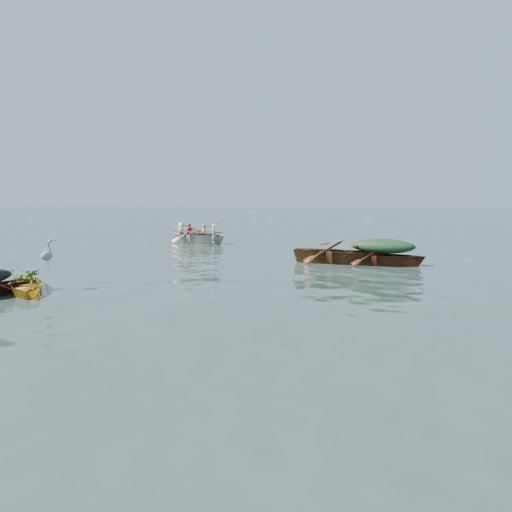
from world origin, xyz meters
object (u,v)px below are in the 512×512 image
(yellow_dinghy, at_px, (26,293))
(heron, at_px, (47,261))
(rowed_boat, at_px, (197,243))
(green_tarp_boat, at_px, (382,265))
(open_wooden_boat, at_px, (340,263))

(yellow_dinghy, bearing_deg, heron, 5.19)
(rowed_boat, relative_size, heron, 4.97)
(green_tarp_boat, xyz_separation_m, rowed_boat, (-9.56, 4.72, 0.00))
(open_wooden_boat, bearing_deg, yellow_dinghy, 142.41)
(yellow_dinghy, bearing_deg, open_wooden_boat, 6.44)
(green_tarp_boat, distance_m, rowed_boat, 10.66)
(rowed_boat, xyz_separation_m, heron, (1.58, -12.36, 0.81))
(heron, bearing_deg, open_wooden_boat, 6.51)
(green_tarp_boat, relative_size, open_wooden_boat, 0.87)
(rowed_boat, bearing_deg, heron, -164.56)
(green_tarp_boat, xyz_separation_m, open_wooden_boat, (-1.52, -0.01, 0.00))
(open_wooden_boat, relative_size, heron, 5.15)
(open_wooden_boat, bearing_deg, rowed_boat, 62.23)
(heron, bearing_deg, rowed_boat, 54.01)
(rowed_boat, bearing_deg, yellow_dinghy, -166.42)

